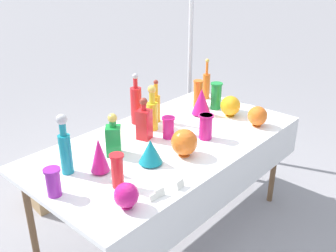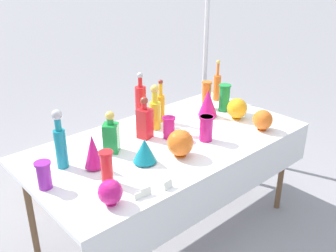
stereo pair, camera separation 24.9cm
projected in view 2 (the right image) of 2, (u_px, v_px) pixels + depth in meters
name	position (u px, v px, depth m)	size (l,w,h in m)	color
ground_plane	(168.00, 229.00, 2.85)	(40.00, 40.00, 0.00)	gray
display_table	(171.00, 148.00, 2.54)	(1.91, 1.00, 0.76)	white
tall_bottle_0	(155.00, 111.00, 2.65)	(0.08, 0.08, 0.33)	yellow
tall_bottle_1	(141.00, 103.00, 2.76)	(0.08, 0.08, 0.38)	red
tall_bottle_2	(217.00, 86.00, 3.20)	(0.06, 0.06, 0.35)	orange
tall_bottle_3	(60.00, 142.00, 2.14)	(0.07, 0.07, 0.36)	teal
tall_bottle_4	(161.00, 106.00, 2.78)	(0.06, 0.06, 0.33)	orange
square_decanter_0	(145.00, 121.00, 2.52)	(0.11, 0.11, 0.29)	red
square_decanter_1	(111.00, 135.00, 2.34)	(0.13, 0.13, 0.27)	#198C38
slender_vase_0	(169.00, 127.00, 2.53)	(0.09, 0.09, 0.15)	#C61972
slender_vase_1	(224.00, 97.00, 2.98)	(0.10, 0.10, 0.22)	#198C38
slender_vase_2	(206.00, 94.00, 3.03)	(0.08, 0.08, 0.22)	orange
slender_vase_3	(44.00, 174.00, 1.97)	(0.09, 0.09, 0.15)	purple
slender_vase_4	(206.00, 128.00, 2.49)	(0.10, 0.10, 0.17)	#C61972
slender_vase_5	(107.00, 166.00, 2.00)	(0.08, 0.08, 0.19)	red
fluted_vase_0	(145.00, 150.00, 2.22)	(0.14, 0.14, 0.16)	teal
fluted_vase_1	(208.00, 103.00, 2.87)	(0.15, 0.15, 0.21)	#C61972
fluted_vase_2	(93.00, 151.00, 2.15)	(0.11, 0.11, 0.21)	#C61972
round_bowl_0	(180.00, 143.00, 2.29)	(0.17, 0.17, 0.17)	orange
round_bowl_1	(110.00, 192.00, 1.84)	(0.13, 0.13, 0.13)	#C61972
round_bowl_2	(237.00, 108.00, 2.83)	(0.15, 0.15, 0.16)	orange
round_bowl_3	(263.00, 120.00, 2.65)	(0.14, 0.14, 0.15)	orange
price_tag_left	(168.00, 185.00, 1.98)	(0.06, 0.01, 0.05)	white
price_tag_center	(139.00, 196.00, 1.90)	(0.05, 0.01, 0.03)	white
price_tag_right	(146.00, 192.00, 1.93)	(0.06, 0.01, 0.05)	white
cardboard_box_behind_left	(68.00, 176.00, 3.26)	(0.52, 0.33, 0.37)	tan
cardboard_box_behind_right	(105.00, 161.00, 3.54)	(0.57, 0.50, 0.34)	tan
canopy_pole	(206.00, 49.00, 3.62)	(0.18, 0.18, 2.70)	silver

